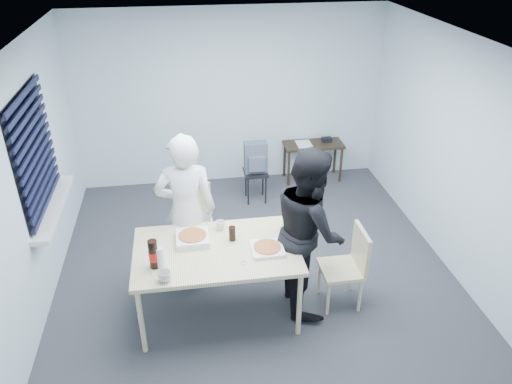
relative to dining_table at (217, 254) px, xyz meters
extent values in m
plane|color=#302F34|center=(0.48, 0.51, -0.72)|extent=(5.00, 5.00, 0.00)
plane|color=white|center=(0.48, 0.51, 1.88)|extent=(5.00, 5.00, 0.00)
plane|color=silver|center=(0.48, 3.01, 0.58)|extent=(4.50, 0.00, 4.50)
plane|color=silver|center=(0.48, -1.99, 0.58)|extent=(4.50, 0.00, 4.50)
plane|color=silver|center=(-1.77, 0.51, 0.58)|extent=(0.00, 5.00, 5.00)
plane|color=silver|center=(2.73, 0.51, 0.58)|extent=(0.00, 5.00, 5.00)
plane|color=black|center=(-1.75, 0.91, 0.83)|extent=(0.00, 1.30, 1.30)
cube|color=black|center=(-1.72, 0.91, 0.83)|extent=(0.04, 1.30, 1.25)
cube|color=silver|center=(-1.68, 0.91, 0.16)|extent=(0.18, 1.42, 0.05)
cube|color=#F4E6A8|center=(0.00, 0.00, 0.04)|extent=(1.61, 1.02, 0.04)
cylinder|color=#F4E6A8|center=(-0.74, -0.45, -0.35)|extent=(0.05, 0.05, 0.74)
cylinder|color=#F4E6A8|center=(-0.74, 0.45, -0.35)|extent=(0.05, 0.05, 0.74)
cylinder|color=#F4E6A8|center=(0.74, -0.45, -0.35)|extent=(0.05, 0.05, 0.74)
cylinder|color=#F4E6A8|center=(0.74, 0.45, -0.35)|extent=(0.05, 0.05, 0.74)
cube|color=#F4E6A8|center=(-0.18, 1.01, -0.29)|extent=(0.42, 0.42, 0.04)
cube|color=#F4E6A8|center=(-0.18, 1.20, -0.05)|extent=(0.42, 0.04, 0.44)
cylinder|color=#F4E6A8|center=(-0.35, 0.84, -0.52)|extent=(0.03, 0.03, 0.41)
cylinder|color=#F4E6A8|center=(-0.35, 1.18, -0.52)|extent=(0.03, 0.03, 0.41)
cylinder|color=#F4E6A8|center=(-0.01, 0.84, -0.52)|extent=(0.03, 0.03, 0.41)
cylinder|color=#F4E6A8|center=(-0.01, 1.18, -0.52)|extent=(0.03, 0.03, 0.41)
cube|color=#F4E6A8|center=(1.28, -0.06, -0.29)|extent=(0.42, 0.42, 0.04)
cube|color=#F4E6A8|center=(1.47, -0.06, -0.05)|extent=(0.04, 0.42, 0.44)
cylinder|color=#F4E6A8|center=(1.11, -0.23, -0.52)|extent=(0.03, 0.03, 0.41)
cylinder|color=#F4E6A8|center=(1.11, 0.11, -0.52)|extent=(0.03, 0.03, 0.41)
cylinder|color=#F4E6A8|center=(1.45, -0.23, -0.52)|extent=(0.03, 0.03, 0.41)
cylinder|color=#F4E6A8|center=(1.45, 0.11, -0.52)|extent=(0.03, 0.03, 0.41)
imported|color=silver|center=(-0.26, 0.59, 0.16)|extent=(0.65, 0.42, 1.77)
imported|color=black|center=(0.94, 0.04, 0.16)|extent=(0.47, 0.86, 1.77)
cube|color=#302216|center=(1.72, 2.79, -0.14)|extent=(0.90, 0.40, 0.04)
cylinder|color=#302216|center=(1.31, 2.63, -0.44)|extent=(0.04, 0.04, 0.56)
cylinder|color=#302216|center=(1.31, 2.95, -0.44)|extent=(0.04, 0.04, 0.56)
cylinder|color=#302216|center=(2.13, 2.63, -0.44)|extent=(0.04, 0.04, 0.56)
cylinder|color=#302216|center=(2.13, 2.95, -0.44)|extent=(0.04, 0.04, 0.56)
cube|color=black|center=(0.74, 2.26, -0.28)|extent=(0.33, 0.33, 0.04)
cylinder|color=black|center=(0.61, 2.13, -0.51)|extent=(0.04, 0.04, 0.42)
cylinder|color=black|center=(0.61, 2.38, -0.51)|extent=(0.04, 0.04, 0.42)
cylinder|color=black|center=(0.87, 2.13, -0.51)|extent=(0.04, 0.04, 0.42)
cylinder|color=black|center=(0.87, 2.38, -0.51)|extent=(0.04, 0.04, 0.42)
cube|color=slate|center=(0.74, 2.26, -0.04)|extent=(0.32, 0.17, 0.44)
cube|color=slate|center=(0.74, 2.14, -0.09)|extent=(0.23, 0.06, 0.21)
cube|color=white|center=(-0.22, 0.17, 0.08)|extent=(0.32, 0.32, 0.03)
cube|color=white|center=(-0.22, 0.17, 0.11)|extent=(0.32, 0.32, 0.03)
cylinder|color=#CC7F38|center=(-0.22, 0.17, 0.13)|extent=(0.27, 0.27, 0.01)
cube|color=white|center=(0.49, -0.09, 0.08)|extent=(0.31, 0.31, 0.03)
cylinder|color=#CC7F38|center=(0.49, -0.09, 0.10)|extent=(0.26, 0.26, 0.01)
imported|color=silver|center=(-0.49, -0.41, 0.11)|extent=(0.17, 0.17, 0.10)
imported|color=silver|center=(0.08, 0.35, 0.11)|extent=(0.10, 0.10, 0.09)
cylinder|color=black|center=(0.17, 0.13, 0.13)|extent=(0.08, 0.08, 0.15)
cylinder|color=black|center=(-0.59, -0.20, 0.20)|extent=(0.09, 0.09, 0.29)
cylinder|color=red|center=(-0.59, -0.20, 0.18)|extent=(0.09, 0.09, 0.10)
cylinder|color=silver|center=(-0.54, -0.19, 0.16)|extent=(0.10, 0.10, 0.20)
torus|color=red|center=(0.23, -0.27, 0.06)|extent=(0.07, 0.07, 0.00)
cube|color=white|center=(1.57, 2.79, -0.12)|extent=(0.30, 0.35, 0.01)
cube|color=black|center=(1.94, 2.83, -0.09)|extent=(0.15, 0.11, 0.06)
camera|label=1|loc=(-0.23, -4.00, 2.90)|focal=35.00mm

